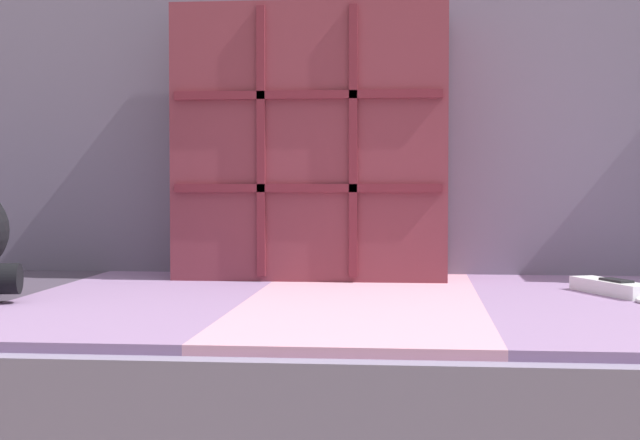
% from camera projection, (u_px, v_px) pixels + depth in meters
% --- Properties ---
extents(sofa_backrest, '(2.11, 0.14, 0.47)m').
position_uv_depth(sofa_backrest, '(377.00, 127.00, 1.62)').
color(sofa_backrest, slate).
rests_on(sofa_backrest, couch).
extents(throw_pillow_quilted, '(0.41, 0.14, 0.41)m').
position_uv_depth(throw_pillow_quilted, '(312.00, 143.00, 1.48)').
color(throw_pillow_quilted, brown).
rests_on(throw_pillow_quilted, couch).
extents(game_remote_far, '(0.11, 0.19, 0.02)m').
position_uv_depth(game_remote_far, '(615.00, 288.00, 1.26)').
color(game_remote_far, white).
rests_on(game_remote_far, couch).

